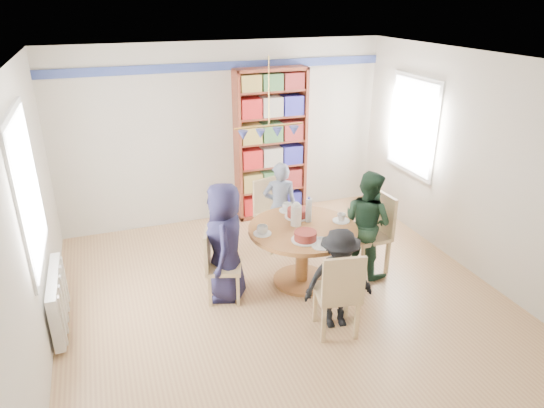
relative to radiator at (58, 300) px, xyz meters
name	(u,v)px	position (x,y,z in m)	size (l,w,h in m)	color
ground	(283,298)	(2.42, -0.30, -0.35)	(5.00, 5.00, 0.00)	tan
room_shell	(238,146)	(2.16, 0.57, 1.30)	(5.00, 5.00, 5.00)	white
radiator	(58,300)	(0.00, 0.00, 0.00)	(0.12, 1.00, 0.60)	silver
dining_table	(302,242)	(2.76, -0.02, 0.21)	(1.30, 1.30, 0.75)	#945D30
chair_left	(217,262)	(1.70, -0.03, 0.14)	(0.49, 0.49, 0.89)	tan
chair_right	(375,229)	(3.75, -0.03, 0.21)	(0.48, 0.48, 1.03)	tan
chair_far	(271,210)	(2.74, 1.04, 0.18)	(0.52, 0.52, 0.97)	tan
chair_near	(339,291)	(2.71, -1.10, 0.19)	(0.51, 0.51, 0.98)	tan
person_left	(225,242)	(1.81, 0.00, 0.36)	(0.69, 0.45, 1.42)	#1A1836
person_right	(367,223)	(3.62, -0.05, 0.33)	(0.66, 0.51, 1.36)	#1A3424
person_far	(280,207)	(2.81, 0.86, 0.29)	(0.46, 0.30, 1.27)	gray
person_near	(339,279)	(2.78, -0.94, 0.22)	(0.73, 0.42, 1.13)	black
bookshelf	(271,146)	(3.09, 2.04, 0.79)	(1.10, 0.33, 2.32)	brown
tableware	(300,221)	(2.73, 0.00, 0.47)	(1.23, 1.23, 0.32)	white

